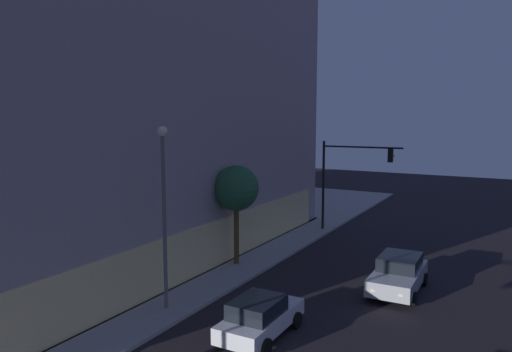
# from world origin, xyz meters

# --- Properties ---
(modern_building) EXTENTS (30.35, 25.34, 20.71)m
(modern_building) POSITION_xyz_m (9.86, 20.33, 10.29)
(modern_building) COLOR #4C4C51
(modern_building) RESTS_ON ground
(traffic_light_far_corner) EXTENTS (0.49, 5.53, 6.31)m
(traffic_light_far_corner) POSITION_xyz_m (21.81, 4.26, 4.48)
(traffic_light_far_corner) COLOR black
(traffic_light_far_corner) RESTS_ON sidewalk_corner
(street_lamp_sidewalk) EXTENTS (0.44, 0.44, 7.69)m
(street_lamp_sidewalk) POSITION_xyz_m (4.92, 6.52, 5.00)
(street_lamp_sidewalk) COLOR slate
(street_lamp_sidewalk) RESTS_ON sidewalk_corner
(sidewalk_tree) EXTENTS (2.47, 2.47, 5.44)m
(sidewalk_tree) POSITION_xyz_m (11.67, 7.14, 4.31)
(sidewalk_tree) COLOR brown
(sidewalk_tree) RESTS_ON sidewalk_corner
(car_white) EXTENTS (4.14, 1.99, 1.55)m
(car_white) POSITION_xyz_m (4.74, 1.89, 0.79)
(car_white) COLOR silver
(car_white) RESTS_ON ground
(car_silver) EXTENTS (4.63, 2.27, 1.65)m
(car_silver) POSITION_xyz_m (12.18, -1.52, 0.83)
(car_silver) COLOR #B7BABF
(car_silver) RESTS_ON ground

